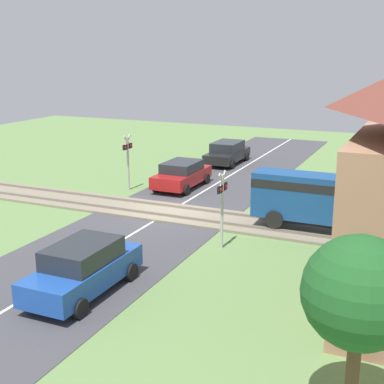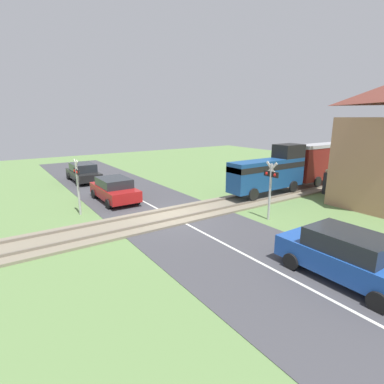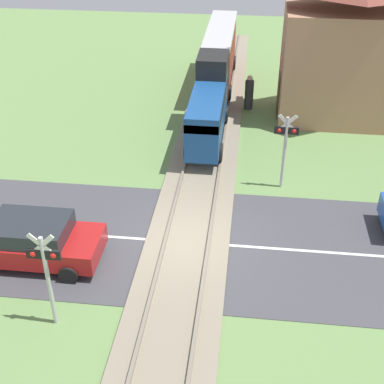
{
  "view_description": "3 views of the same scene",
  "coord_description": "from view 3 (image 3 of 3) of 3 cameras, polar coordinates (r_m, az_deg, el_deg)",
  "views": [
    {
      "loc": [
        21.6,
        10.94,
        7.47
      ],
      "look_at": [
        0.0,
        1.29,
        1.2
      ],
      "focal_mm": 50.0,
      "sensor_mm": 36.0,
      "label": 1
    },
    {
      "loc": [
        13.26,
        -7.74,
        5.24
      ],
      "look_at": [
        0.0,
        1.29,
        1.2
      ],
      "focal_mm": 28.0,
      "sensor_mm": 36.0,
      "label": 2
    },
    {
      "loc": [
        1.8,
        -14.07,
        11.03
      ],
      "look_at": [
        0.0,
        1.29,
        1.2
      ],
      "focal_mm": 50.0,
      "sensor_mm": 36.0,
      "label": 3
    }
  ],
  "objects": [
    {
      "name": "ground_plane",
      "position": [
        17.97,
        -0.48,
        -5.44
      ],
      "size": [
        60.0,
        60.0,
        0.0
      ],
      "primitive_type": "plane",
      "color": "#66894C"
    },
    {
      "name": "road_surface",
      "position": [
        17.96,
        -0.48,
        -5.41
      ],
      "size": [
        48.0,
        6.4,
        0.02
      ],
      "color": "#424247",
      "rests_on": "ground_plane"
    },
    {
      "name": "track_bed",
      "position": [
        17.93,
        -0.48,
        -5.26
      ],
      "size": [
        2.8,
        48.0,
        0.24
      ],
      "color": "gray",
      "rests_on": "ground_plane"
    },
    {
      "name": "train",
      "position": [
        27.04,
        2.53,
        12.59
      ],
      "size": [
        1.58,
        13.63,
        3.18
      ],
      "color": "navy",
      "rests_on": "track_bed"
    },
    {
      "name": "car_near_crossing",
      "position": [
        17.52,
        -16.69,
        -4.93
      ],
      "size": [
        4.33,
        2.03,
        1.51
      ],
      "color": "#A81919",
      "rests_on": "ground_plane"
    },
    {
      "name": "crossing_signal_west_approach",
      "position": [
        14.45,
        -15.3,
        -7.81
      ],
      "size": [
        0.9,
        0.18,
        3.06
      ],
      "color": "#B7B7B7",
      "rests_on": "ground_plane"
    },
    {
      "name": "crossing_signal_east_approach",
      "position": [
        20.25,
        9.94,
        5.32
      ],
      "size": [
        0.9,
        0.18,
        3.06
      ],
      "color": "#B7B7B7",
      "rests_on": "ground_plane"
    },
    {
      "name": "station_building",
      "position": [
        26.33,
        16.45,
        14.71
      ],
      "size": [
        6.47,
        3.78,
        7.33
      ],
      "color": "#AD7A5B",
      "rests_on": "ground_plane"
    },
    {
      "name": "pedestrian_by_station",
      "position": [
        27.48,
        6.11,
        10.4
      ],
      "size": [
        0.43,
        0.43,
        1.76
      ],
      "color": "#333338",
      "rests_on": "ground_plane"
    }
  ]
}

